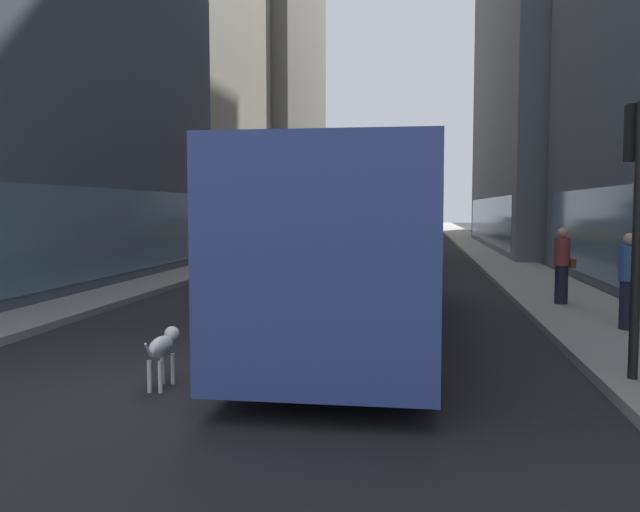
% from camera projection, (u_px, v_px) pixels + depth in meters
% --- Properties ---
extents(ground_plane, '(120.00, 120.00, 0.00)m').
position_uv_depth(ground_plane, '(383.00, 243.00, 42.96)').
color(ground_plane, '#232326').
extents(sidewalk_left, '(2.40, 110.00, 0.15)m').
position_uv_depth(sidewalk_left, '(297.00, 241.00, 43.80)').
color(sidewalk_left, gray).
rests_on(sidewalk_left, ground).
extents(sidewalk_right, '(2.40, 110.00, 0.15)m').
position_uv_depth(sidewalk_right, '(473.00, 242.00, 42.12)').
color(sidewalk_right, '#9E9991').
rests_on(sidewalk_right, ground).
extents(building_left_far, '(11.01, 18.21, 32.84)m').
position_uv_depth(building_left_far, '(242.00, 31.00, 52.91)').
color(building_left_far, gray).
rests_on(building_left_far, ground).
extents(transit_bus, '(2.78, 11.53, 3.05)m').
position_uv_depth(transit_bus, '(361.00, 235.00, 12.21)').
color(transit_bus, '#33478C').
rests_on(transit_bus, ground).
extents(car_blue_hatchback, '(1.80, 4.32, 1.62)m').
position_uv_depth(car_blue_hatchback, '(353.00, 226.00, 51.40)').
color(car_blue_hatchback, '#4C6BB7').
rests_on(car_blue_hatchback, ground).
extents(car_yellow_taxi, '(1.80, 4.72, 1.62)m').
position_uv_depth(car_yellow_taxi, '(401.00, 231.00, 41.20)').
color(car_yellow_taxi, yellow).
rests_on(car_yellow_taxi, ground).
extents(car_white_van, '(1.70, 4.35, 1.62)m').
position_uv_depth(car_white_van, '(426.00, 227.00, 50.02)').
color(car_white_van, silver).
rests_on(car_white_van, ground).
extents(car_red_coupe, '(1.70, 4.21, 1.62)m').
position_uv_depth(car_red_coupe, '(335.00, 243.00, 27.59)').
color(car_red_coupe, red).
rests_on(car_red_coupe, ground).
extents(car_grey_wagon, '(1.84, 4.33, 1.62)m').
position_uv_depth(car_grey_wagon, '(368.00, 229.00, 45.50)').
color(car_grey_wagon, slate).
rests_on(car_grey_wagon, ground).
extents(box_truck, '(2.30, 7.50, 3.05)m').
position_uv_depth(box_truck, '(394.00, 222.00, 27.97)').
color(box_truck, '#A51919').
rests_on(box_truck, ground).
extents(dalmatian_dog, '(0.22, 0.96, 0.72)m').
position_uv_depth(dalmatian_dog, '(163.00, 347.00, 8.35)').
color(dalmatian_dog, white).
rests_on(dalmatian_dog, ground).
extents(pedestrian_with_handbag, '(0.45, 0.34, 1.69)m').
position_uv_depth(pedestrian_with_handbag, '(562.00, 265.00, 14.56)').
color(pedestrian_with_handbag, '#1E1E2D').
rests_on(pedestrian_with_handbag, sidewalk_right).
extents(pedestrian_in_coat, '(0.34, 0.34, 1.69)m').
position_uv_depth(pedestrian_in_coat, '(629.00, 280.00, 11.48)').
color(pedestrian_in_coat, '#1E1E2D').
rests_on(pedestrian_in_coat, sidewalk_right).
extents(traffic_light_near, '(0.24, 0.41, 3.40)m').
position_uv_depth(traffic_light_near, '(637.00, 195.00, 8.13)').
color(traffic_light_near, black).
rests_on(traffic_light_near, sidewalk_right).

